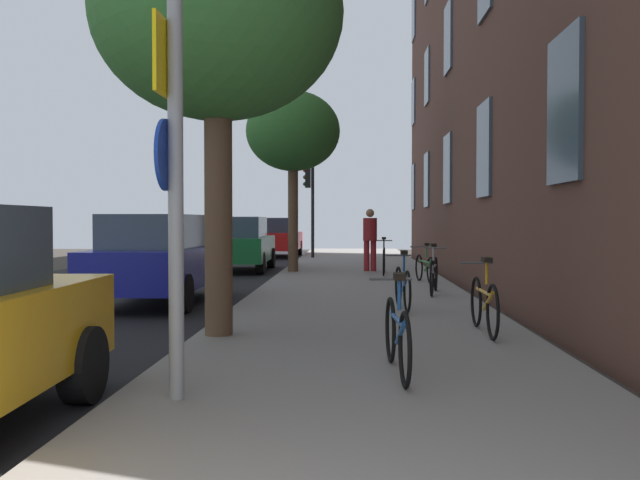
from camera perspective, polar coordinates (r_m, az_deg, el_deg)
name	(u,v)px	position (r m, az deg, el deg)	size (l,w,h in m)	color
ground_plane	(209,285)	(16.88, -8.91, -3.62)	(41.80, 41.80, 0.00)	#332D28
road_asphalt	(120,285)	(17.42, -15.71, -3.49)	(7.00, 38.00, 0.01)	black
sidewalk	(358,283)	(16.55, 3.08, -3.50)	(4.20, 38.00, 0.12)	gray
sign_post	(173,155)	(5.70, -11.73, 6.65)	(0.16, 0.60, 3.50)	gray
traffic_light	(310,194)	(26.91, -0.81, 3.69)	(0.43, 0.24, 3.49)	black
tree_near	(218,15)	(9.13, -8.20, 17.39)	(3.06, 3.06, 5.23)	brown
tree_far	(293,132)	(19.74, -2.18, 8.61)	(2.58, 2.58, 4.96)	brown
bicycle_0	(397,334)	(6.57, 6.21, -7.53)	(0.42, 1.73, 0.94)	black
bicycle_1	(484,303)	(9.09, 13.01, -4.98)	(0.42, 1.74, 0.96)	black
bicycle_2	(403,286)	(11.36, 6.64, -3.69)	(0.42, 1.62, 0.94)	black
bicycle_3	(434,274)	(13.81, 9.11, -2.70)	(0.49, 1.74, 0.97)	black
bicycle_4	(425,267)	(16.20, 8.40, -2.17)	(0.43, 1.64, 0.90)	black
bicycle_5	(384,260)	(18.53, 5.15, -1.59)	(0.42, 1.77, 0.98)	black
pedestrian_0	(370,236)	(19.78, 4.03, 0.36)	(0.48, 0.48, 1.72)	maroon
car_1	(158,258)	(13.25, -12.88, -1.42)	(1.76, 4.16, 1.62)	navy
car_2	(238,243)	(21.37, -6.59, -0.26)	(1.91, 4.23, 1.62)	#19662D
car_3	(277,237)	(29.59, -3.45, 0.25)	(1.85, 4.33, 1.62)	red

